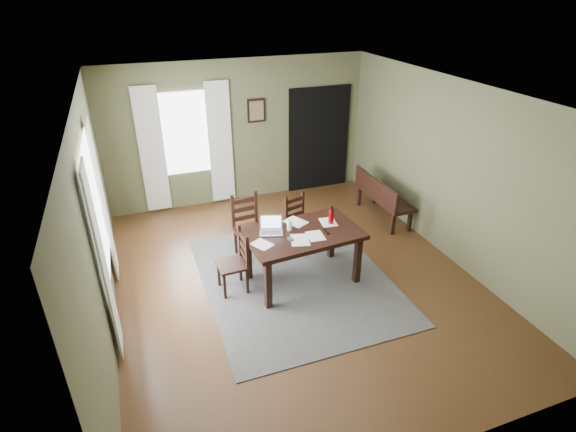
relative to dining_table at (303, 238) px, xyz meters
name	(u,v)px	position (x,y,z in m)	size (l,w,h in m)	color
ground	(295,279)	(-0.09, 0.05, -0.71)	(5.00, 6.00, 0.01)	#492C16
room_shell	(296,164)	(-0.09, 0.05, 1.09)	(5.02, 6.02, 2.71)	#585B3B
rug	(295,279)	(-0.09, 0.05, -0.70)	(2.60, 3.20, 0.01)	#474747
dining_table	(303,238)	(0.00, 0.00, 0.00)	(1.67, 1.09, 0.80)	black
chair_end	(235,262)	(-0.95, 0.12, -0.26)	(0.41, 0.41, 0.91)	black
chair_back_left	(248,227)	(-0.54, 0.92, -0.21)	(0.48, 0.48, 1.02)	black
chair_back_right	(299,223)	(0.30, 0.90, -0.27)	(0.49, 0.49, 0.90)	black
bench	(381,195)	(2.06, 1.32, -0.23)	(0.45, 1.41, 0.79)	black
laptop	(271,228)	(-0.41, 0.17, 0.16)	(0.38, 0.34, 0.22)	#B7B7BC
computer_mouse	(291,239)	(-0.24, -0.15, 0.11)	(0.05, 0.09, 0.03)	#3F3F42
tv_remote	(326,231)	(0.30, -0.10, 0.11)	(0.04, 0.16, 0.02)	black
drinking_glass	(290,225)	(-0.16, 0.11, 0.18)	(0.07, 0.07, 0.15)	silver
water_bottle	(331,216)	(0.47, 0.09, 0.22)	(0.09, 0.09, 0.27)	#AC0D12
paper_a	(262,244)	(-0.63, -0.12, 0.10)	(0.21, 0.27, 0.00)	white
paper_b	(316,236)	(0.12, -0.16, 0.10)	(0.22, 0.28, 0.00)	white
paper_c	(296,222)	(0.01, 0.31, 0.10)	(0.24, 0.31, 0.00)	white
paper_d	(328,222)	(0.45, 0.14, 0.10)	(0.22, 0.28, 0.00)	white
paper_e	(300,240)	(-0.12, -0.19, 0.10)	(0.25, 0.32, 0.00)	white
window_left	(97,212)	(-2.56, 0.25, 0.74)	(0.01, 1.30, 1.70)	white
window_back	(185,134)	(-1.09, 3.02, 0.74)	(1.00, 0.01, 1.50)	white
curtain_left_near	(104,265)	(-2.53, -0.57, 0.49)	(0.03, 0.48, 2.30)	silver
curtain_left_far	(103,202)	(-2.53, 1.07, 0.49)	(0.03, 0.48, 2.30)	silver
curtain_back_left	(152,151)	(-1.71, 2.99, 0.49)	(0.44, 0.03, 2.30)	silver
curtain_back_right	(220,144)	(-0.47, 2.99, 0.49)	(0.44, 0.03, 2.30)	silver
framed_picture	(256,111)	(0.26, 3.02, 1.04)	(0.34, 0.03, 0.44)	black
doorway_back	(319,139)	(1.56, 3.02, 0.34)	(1.30, 0.03, 2.10)	black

